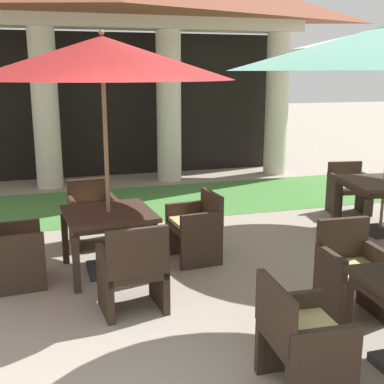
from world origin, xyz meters
TOP-DOWN VIEW (x-y plane):
  - background_pavilion at (0.00, 7.39)m, footprint 8.52×2.78m
  - lawn_strip at (0.00, 5.57)m, footprint 10.32×2.41m
  - patio_table_mid_left at (3.20, 2.92)m, footprint 1.17×1.17m
  - patio_chair_mid_left_north at (3.35, 3.97)m, footprint 0.65×0.59m
  - patio_table_mid_right at (-0.67, 2.60)m, footprint 1.03×1.03m
  - patio_umbrella_mid_right at (-0.67, 2.60)m, footprint 2.78×2.78m
  - patio_chair_mid_right_south at (-0.59, 1.54)m, footprint 0.63×0.55m
  - patio_chair_mid_right_east at (0.38, 2.68)m, footprint 0.57×0.63m
  - patio_chair_mid_right_north at (-0.75, 3.65)m, footprint 0.63×0.61m
  - patio_chair_mid_right_west at (-1.72, 2.52)m, footprint 0.63×0.62m
  - patio_chair_far_back_west at (0.31, -0.03)m, footprint 0.56×0.64m
  - patio_chair_far_back_north at (1.34, 0.89)m, footprint 0.57×0.54m

SIDE VIEW (x-z plane):
  - lawn_strip at x=0.00m, z-range 0.00..0.01m
  - patio_chair_mid_right_west at x=-1.72m, z-range -0.02..0.80m
  - patio_chair_mid_left_north at x=3.35m, z-range -0.01..0.80m
  - patio_chair_mid_right_north at x=-0.75m, z-range -0.01..0.82m
  - patio_chair_mid_right_south at x=-0.59m, z-range -0.04..0.85m
  - patio_chair_far_back_west at x=0.31m, z-range -0.02..0.83m
  - patio_chair_mid_right_east at x=0.38m, z-range -0.01..0.82m
  - patio_chair_far_back_north at x=1.34m, z-range -0.03..0.86m
  - patio_table_mid_right at x=-0.67m, z-range 0.26..0.98m
  - patio_table_mid_left at x=3.20m, z-range 0.28..1.04m
  - patio_umbrella_mid_right at x=-0.67m, z-range 1.03..3.69m
  - background_pavilion at x=0.00m, z-range 1.19..5.80m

